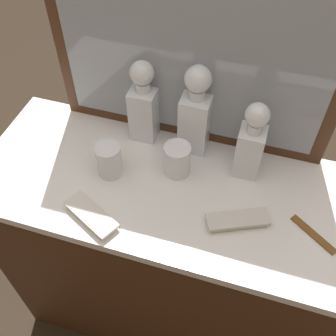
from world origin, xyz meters
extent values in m
plane|color=#2D2319|center=(0.00, 0.00, 0.00)|extent=(6.00, 6.00, 0.00)
cube|color=#472816|center=(0.00, 0.00, 0.45)|extent=(1.13, 0.47, 0.90)
cube|color=white|center=(0.00, 0.00, 0.91)|extent=(1.17, 0.49, 0.03)
cube|color=#472816|center=(0.00, 0.23, 1.29)|extent=(0.84, 0.03, 0.74)
cube|color=gray|center=(0.00, 0.21, 1.29)|extent=(0.76, 0.01, 0.66)
cube|color=white|center=(0.21, 0.13, 1.01)|extent=(0.07, 0.07, 0.16)
cube|color=brown|center=(0.21, 0.13, 0.97)|extent=(0.06, 0.06, 0.09)
cylinder|color=white|center=(0.21, 0.13, 1.10)|extent=(0.04, 0.04, 0.03)
sphere|color=white|center=(0.21, 0.13, 1.15)|extent=(0.07, 0.07, 0.07)
cube|color=white|center=(-0.13, 0.18, 1.01)|extent=(0.08, 0.08, 0.18)
cube|color=brown|center=(-0.13, 0.18, 0.98)|extent=(0.07, 0.07, 0.11)
cylinder|color=white|center=(-0.13, 0.18, 1.12)|extent=(0.04, 0.04, 0.03)
sphere|color=white|center=(-0.13, 0.18, 1.17)|extent=(0.07, 0.07, 0.07)
cube|color=white|center=(0.03, 0.18, 1.02)|extent=(0.09, 0.09, 0.19)
cube|color=brown|center=(0.03, 0.18, 0.99)|extent=(0.07, 0.07, 0.13)
cylinder|color=white|center=(0.03, 0.18, 1.13)|extent=(0.05, 0.05, 0.03)
sphere|color=white|center=(0.03, 0.18, 1.18)|extent=(0.08, 0.08, 0.08)
cylinder|color=white|center=(-0.18, 0.00, 0.98)|extent=(0.08, 0.08, 0.11)
cylinder|color=silver|center=(-0.18, 0.00, 0.93)|extent=(0.07, 0.07, 0.01)
cylinder|color=white|center=(0.01, 0.06, 0.98)|extent=(0.08, 0.08, 0.10)
cylinder|color=silver|center=(0.01, 0.06, 0.93)|extent=(0.07, 0.07, 0.01)
cube|color=#B7A88C|center=(0.22, -0.07, 0.93)|extent=(0.16, 0.11, 0.01)
cube|color=beige|center=(0.22, -0.07, 0.94)|extent=(0.18, 0.12, 0.01)
cube|color=#B7A88C|center=(-0.17, -0.17, 0.93)|extent=(0.16, 0.12, 0.01)
cube|color=beige|center=(-0.17, -0.17, 0.94)|extent=(0.18, 0.13, 0.01)
cube|color=brown|center=(0.42, -0.04, 0.93)|extent=(0.13, 0.10, 0.01)
camera|label=1|loc=(0.21, -0.69, 1.85)|focal=42.83mm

